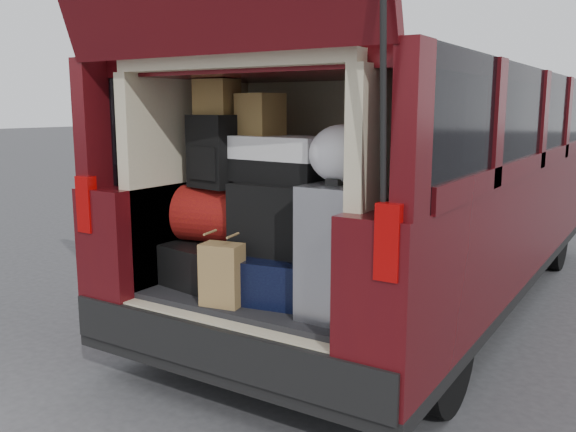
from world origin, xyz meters
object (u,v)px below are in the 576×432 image
object	(u,v)px
silver_roller	(340,250)
twotone_duffel	(281,159)
red_duffel	(222,215)
navy_hardshell	(283,275)
black_soft_case	(284,219)
black_hardshell	(218,261)
backpack	(214,152)
kraft_bag	(222,275)

from	to	relation	value
silver_roller	twotone_duffel	xyz separation A→B (m)	(-0.43, 0.16, 0.40)
twotone_duffel	silver_roller	bearing A→B (deg)	-14.90
silver_roller	red_duffel	size ratio (longest dim) A/B	1.30
navy_hardshell	black_soft_case	xyz separation A→B (m)	(-0.01, 0.02, 0.30)
black_hardshell	navy_hardshell	size ratio (longest dim) A/B	1.11
backpack	kraft_bag	bearing A→B (deg)	-36.26
black_soft_case	black_hardshell	bearing A→B (deg)	172.82
black_hardshell	kraft_bag	size ratio (longest dim) A/B	1.82
red_duffel	black_hardshell	bearing A→B (deg)	159.63
kraft_bag	black_soft_case	distance (m)	0.43
black_hardshell	navy_hardshell	distance (m)	0.48
navy_hardshell	kraft_bag	world-z (taller)	kraft_bag
black_hardshell	backpack	world-z (taller)	backpack
black_hardshell	navy_hardshell	world-z (taller)	black_hardshell
black_soft_case	twotone_duffel	world-z (taller)	twotone_duffel
black_hardshell	backpack	distance (m)	0.63
red_duffel	black_soft_case	size ratio (longest dim) A/B	0.95
black_hardshell	twotone_duffel	world-z (taller)	twotone_duffel
black_hardshell	red_duffel	size ratio (longest dim) A/B	1.18
silver_roller	black_soft_case	bearing A→B (deg)	164.54
black_soft_case	backpack	xyz separation A→B (m)	(-0.44, -0.02, 0.33)
navy_hardshell	red_duffel	world-z (taller)	red_duffel
navy_hardshell	red_duffel	xyz separation A→B (m)	(-0.43, 0.03, 0.27)
kraft_bag	red_duffel	xyz separation A→B (m)	(-0.26, 0.33, 0.23)
kraft_bag	black_hardshell	bearing A→B (deg)	121.82
navy_hardshell	black_soft_case	world-z (taller)	black_soft_case
navy_hardshell	red_duffel	distance (m)	0.51
black_hardshell	twotone_duffel	bearing A→B (deg)	12.22
black_hardshell	black_soft_case	distance (m)	0.55
black_hardshell	kraft_bag	world-z (taller)	kraft_bag
red_duffel	black_soft_case	distance (m)	0.42
silver_roller	backpack	distance (m)	0.93
red_duffel	black_soft_case	bearing A→B (deg)	-11.60
navy_hardshell	twotone_duffel	distance (m)	0.60
backpack	twotone_duffel	bearing A→B (deg)	20.19
navy_hardshell	silver_roller	bearing A→B (deg)	-23.22
navy_hardshell	twotone_duffel	size ratio (longest dim) A/B	0.96
backpack	black_soft_case	bearing A→B (deg)	13.12
red_duffel	black_soft_case	xyz separation A→B (m)	(0.42, -0.02, 0.02)
kraft_bag	red_duffel	distance (m)	0.47
silver_roller	black_soft_case	world-z (taller)	silver_roller
black_hardshell	red_duffel	world-z (taller)	red_duffel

